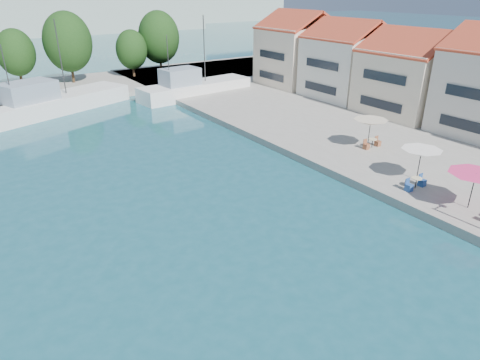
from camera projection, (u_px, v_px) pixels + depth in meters
quay_right at (417, 125)px, 42.70m from camera, size 32.00×92.00×0.60m
quay_far at (27, 93)px, 55.56m from camera, size 90.00×16.00×0.60m
hill_east at (108, 7)px, 163.16m from camera, size 140.00×40.00×12.00m
building_04 at (412, 71)px, 44.05m from camera, size 9.00×8.80×9.20m
building_05 at (347, 57)px, 50.77m from camera, size 8.40×8.80×9.70m
building_06 at (298, 47)px, 57.49m from camera, size 9.00×8.80×10.20m
trawler_03 at (50, 103)px, 47.48m from camera, size 18.28×10.83×10.20m
trawler_04 at (193, 89)px, 54.50m from camera, size 15.36×5.35×10.20m
tree_05 at (16, 53)px, 57.35m from camera, size 4.99×4.99×7.39m
tree_06 at (68, 42)px, 58.02m from camera, size 6.42×6.42×9.50m
tree_07 at (132, 50)px, 62.88m from camera, size 4.55×4.55×6.74m
tree_08 at (159, 37)px, 65.05m from camera, size 6.22×6.22×9.21m
umbrella_pink at (475, 178)px, 25.19m from camera, size 3.18×3.18×2.26m
umbrella_white at (421, 153)px, 29.02m from camera, size 2.72×2.72×2.24m
umbrella_cream at (371, 122)px, 34.77m from camera, size 2.79×2.79×2.46m
cafe_table_02 at (416, 184)px, 28.40m from camera, size 1.82×0.70×0.76m
cafe_table_03 at (372, 144)px, 35.65m from camera, size 1.82×0.70×0.76m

